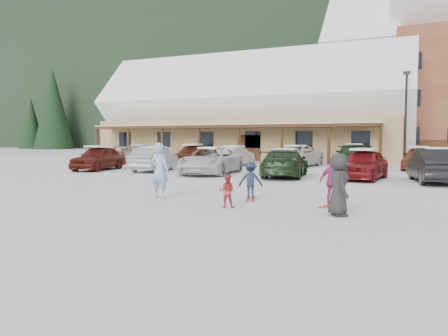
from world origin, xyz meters
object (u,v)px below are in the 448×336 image
at_px(child_navy, 251,180).
at_px(parked_car_11, 353,157).
at_px(parked_car_5, 434,165).
at_px(child_magenta, 333,182).
at_px(parked_car_0, 98,158).
at_px(parked_car_8, 192,154).
at_px(day_lodge, 249,117).
at_px(toddler_red, 227,191).
at_px(parked_car_1, 154,159).
at_px(parked_car_12, 419,158).
at_px(parked_car_3, 285,163).
at_px(bystander_dark, 338,185).
at_px(parked_car_2, 211,161).
at_px(parked_car_7, 142,154).
at_px(lamp_post, 406,112).
at_px(adult_skier, 160,171).
at_px(parked_car_9, 234,156).
at_px(parked_car_10, 295,156).
at_px(parked_car_4, 364,164).

xyz_separation_m(child_navy, parked_car_11, (1.21, 15.33, 0.18)).
relative_size(child_navy, parked_car_5, 0.26).
height_order(child_navy, child_magenta, child_magenta).
height_order(parked_car_0, parked_car_8, parked_car_8).
distance_m(child_navy, parked_car_5, 9.82).
relative_size(day_lodge, toddler_red, 30.85).
xyz_separation_m(day_lodge, parked_car_1, (0.81, -18.01, -3.23)).
distance_m(parked_car_5, parked_car_11, 8.46).
bearing_deg(parked_car_12, child_magenta, -91.51).
relative_size(day_lodge, parked_car_1, 6.76).
relative_size(parked_car_3, parked_car_11, 0.90).
bearing_deg(day_lodge, toddler_red, -70.51).
xyz_separation_m(bystander_dark, parked_car_0, (-16.00, 10.00, -0.06)).
relative_size(day_lodge, parked_car_5, 6.29).
xyz_separation_m(parked_car_2, parked_car_7, (-9.28, 6.96, -0.02)).
distance_m(bystander_dark, parked_car_7, 24.65).
bearing_deg(lamp_post, parked_car_8, -158.10).
distance_m(child_navy, child_magenta, 2.69).
xyz_separation_m(child_navy, parked_car_5, (5.58, 8.08, 0.16)).
relative_size(adult_skier, child_magenta, 1.29).
distance_m(lamp_post, parked_car_9, 13.20).
distance_m(bystander_dark, parked_car_8, 22.58).
bearing_deg(parked_car_10, parked_car_3, -70.35).
bearing_deg(parked_car_11, toddler_red, 77.52).
height_order(child_navy, parked_car_1, parked_car_1).
bearing_deg(parked_car_3, parked_car_8, -47.91).
height_order(adult_skier, toddler_red, adult_skier).
height_order(bystander_dark, parked_car_2, bystander_dark).
bearing_deg(parked_car_7, parked_car_1, 130.42).
bearing_deg(child_magenta, day_lodge, -48.38).
relative_size(child_navy, parked_car_10, 0.23).
bearing_deg(bystander_dark, parked_car_3, -6.23).
distance_m(child_magenta, parked_car_5, 8.88).
bearing_deg(parked_car_4, parked_car_2, -171.97).
relative_size(toddler_red, parked_car_0, 0.22).
bearing_deg(parked_car_4, adult_skier, -112.99).
height_order(adult_skier, child_navy, adult_skier).
bearing_deg(lamp_post, parked_car_3, -110.64).
relative_size(bystander_dark, parked_car_4, 0.38).
xyz_separation_m(parked_car_1, parked_car_5, (14.89, -0.60, 0.05)).
relative_size(child_navy, parked_car_8, 0.28).
relative_size(lamp_post, parked_car_2, 1.32).
height_order(parked_car_7, parked_car_10, parked_car_10).
relative_size(parked_car_10, parked_car_12, 1.24).
bearing_deg(parked_car_10, parked_car_12, 10.28).
height_order(adult_skier, parked_car_9, adult_skier).
bearing_deg(parked_car_3, parked_car_11, -116.30).
bearing_deg(parked_car_9, parked_car_1, 72.26).
height_order(parked_car_7, parked_car_8, parked_car_8).
xyz_separation_m(parked_car_9, parked_car_11, (8.10, 0.19, 0.09)).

